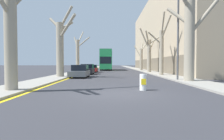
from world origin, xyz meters
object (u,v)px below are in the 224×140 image
(parked_car_1, at_px, (87,69))
(parked_car_2, at_px, (92,69))
(street_tree_right_2, at_px, (149,52))
(lamp_post, at_px, (177,33))
(street_tree_right_1, at_px, (162,49))
(traffic_bollard, at_px, (143,82))
(street_tree_left_1, at_px, (61,46))
(street_tree_left_0, at_px, (10,25))
(street_tree_right_3, at_px, (141,57))
(double_decker_bus, at_px, (107,59))
(parked_car_0, at_px, (80,71))
(street_tree_left_2, at_px, (78,54))
(street_tree_right_0, at_px, (189,34))

(parked_car_1, xyz_separation_m, parked_car_2, (0.00, 6.55, -0.06))
(street_tree_right_2, xyz_separation_m, lamp_post, (-0.52, -15.56, 0.86))
(street_tree_right_1, bearing_deg, parked_car_2, 133.42)
(street_tree_right_2, height_order, parked_car_1, street_tree_right_2)
(traffic_bollard, bearing_deg, street_tree_right_2, 78.55)
(street_tree_left_1, relative_size, parked_car_2, 1.69)
(street_tree_right_2, bearing_deg, street_tree_left_0, -117.45)
(street_tree_right_3, xyz_separation_m, parked_car_1, (-9.73, -13.76, -2.11))
(street_tree_right_2, distance_m, traffic_bollard, 22.28)
(street_tree_left_0, xyz_separation_m, lamp_post, (11.09, 6.78, 0.64))
(double_decker_bus, xyz_separation_m, parked_car_1, (-2.26, -17.44, -1.89))
(parked_car_0, bearing_deg, street_tree_right_2, 48.59)
(street_tree_right_2, height_order, double_decker_bus, street_tree_right_2)
(street_tree_left_2, relative_size, parked_car_1, 1.66)
(street_tree_left_0, xyz_separation_m, street_tree_right_1, (11.58, 14.08, -0.22))
(street_tree_left_1, xyz_separation_m, street_tree_right_1, (11.71, 3.02, -0.15))
(street_tree_left_1, xyz_separation_m, street_tree_right_2, (11.74, 11.28, -0.14))
(lamp_post, bearing_deg, street_tree_left_1, 159.11)
(street_tree_left_2, distance_m, parked_car_2, 3.84)
(street_tree_right_1, relative_size, double_decker_bus, 0.67)
(street_tree_left_1, distance_m, street_tree_right_1, 12.09)
(parked_car_0, relative_size, lamp_post, 0.59)
(street_tree_right_1, relative_size, street_tree_right_3, 1.13)
(street_tree_left_0, relative_size, street_tree_left_2, 1.05)
(lamp_post, bearing_deg, street_tree_left_0, -148.56)
(street_tree_left_1, bearing_deg, street_tree_right_2, 43.87)
(street_tree_left_0, height_order, street_tree_right_3, street_tree_left_0)
(traffic_bollard, bearing_deg, street_tree_left_1, 125.33)
(street_tree_left_2, xyz_separation_m, street_tree_right_1, (11.74, -8.19, 0.20))
(street_tree_right_3, xyz_separation_m, lamp_post, (-0.55, -24.74, 1.40))
(street_tree_left_0, bearing_deg, street_tree_left_2, 90.42)
(street_tree_right_1, bearing_deg, street_tree_right_3, 89.81)
(parked_car_0, xyz_separation_m, lamp_post, (9.18, -4.56, 3.55))
(street_tree_left_1, xyz_separation_m, traffic_bollard, (7.35, -10.37, -3.02))
(traffic_bollard, bearing_deg, parked_car_2, 102.69)
(double_decker_bus, xyz_separation_m, lamp_post, (6.93, -28.41, 1.63))
(lamp_post, bearing_deg, traffic_bollard, -122.42)
(street_tree_right_3, bearing_deg, street_tree_right_0, -89.76)
(street_tree_right_0, distance_m, street_tree_right_2, 16.66)
(street_tree_right_2, relative_size, lamp_post, 0.98)
(street_tree_right_1, relative_size, street_tree_right_2, 1.02)
(street_tree_left_0, xyz_separation_m, street_tree_right_3, (11.64, 31.52, -0.77))
(street_tree_right_1, height_order, lamp_post, lamp_post)
(street_tree_right_2, height_order, street_tree_right_3, street_tree_right_2)
(street_tree_right_0, bearing_deg, street_tree_right_1, 91.12)
(street_tree_right_0, bearing_deg, double_decker_bus, 104.42)
(parked_car_2, bearing_deg, double_decker_bus, 78.29)
(street_tree_right_0, bearing_deg, lamp_post, 121.08)
(street_tree_left_1, distance_m, traffic_bollard, 13.06)
(street_tree_right_3, bearing_deg, parked_car_1, -125.27)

